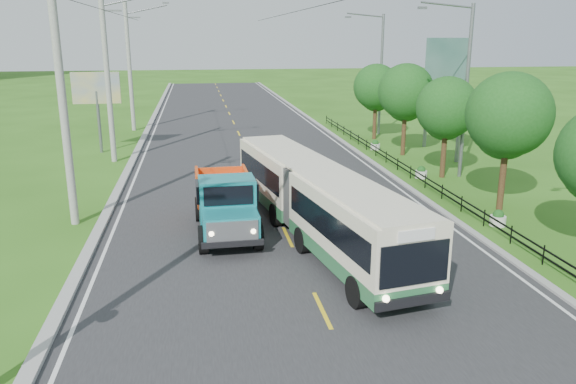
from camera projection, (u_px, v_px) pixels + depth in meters
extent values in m
plane|color=#2D5E16|center=(322.00, 311.00, 15.64)|extent=(240.00, 240.00, 0.00)
cube|color=#28282B|center=(251.00, 160.00, 34.65)|extent=(14.00, 120.00, 0.02)
cube|color=#9E9E99|center=(131.00, 163.00, 33.51)|extent=(0.40, 120.00, 0.15)
cube|color=#9E9E99|center=(363.00, 156.00, 35.75)|extent=(0.30, 120.00, 0.10)
cube|color=silver|center=(141.00, 164.00, 33.61)|extent=(0.12, 120.00, 0.00)
cube|color=silver|center=(355.00, 156.00, 35.68)|extent=(0.12, 120.00, 0.00)
cube|color=yellow|center=(322.00, 310.00, 15.63)|extent=(0.12, 2.20, 0.00)
cube|color=black|center=(411.00, 173.00, 30.11)|extent=(0.04, 40.00, 0.60)
cylinder|color=gray|center=(62.00, 100.00, 21.57)|extent=(0.32, 0.32, 10.00)
cylinder|color=gray|center=(108.00, 78.00, 32.98)|extent=(0.32, 0.32, 10.00)
cube|color=slate|center=(111.00, 11.00, 32.04)|extent=(1.20, 0.10, 0.10)
cylinder|color=gray|center=(130.00, 68.00, 44.39)|extent=(0.32, 0.32, 10.00)
cube|color=slate|center=(132.00, 17.00, 43.45)|extent=(1.20, 0.10, 0.10)
cube|color=slate|center=(166.00, 3.00, 43.56)|extent=(0.50, 0.18, 0.12)
cylinder|color=#382314|center=(503.00, 173.00, 24.32)|extent=(0.28, 0.28, 3.36)
sphere|color=#184E16|center=(509.00, 114.00, 23.64)|extent=(3.60, 3.60, 3.60)
sphere|color=#184E16|center=(505.00, 129.00, 24.34)|extent=(2.64, 2.64, 2.64)
cylinder|color=#382314|center=(444.00, 150.00, 30.07)|extent=(0.28, 0.28, 3.02)
sphere|color=#184E16|center=(447.00, 107.00, 29.46)|extent=(3.24, 3.24, 3.24)
sphere|color=#184E16|center=(446.00, 118.00, 30.14)|extent=(2.38, 2.38, 2.38)
cylinder|color=#382314|center=(404.00, 130.00, 35.74)|extent=(0.28, 0.28, 3.25)
sphere|color=#184E16|center=(406.00, 91.00, 35.09)|extent=(3.48, 3.48, 3.48)
sphere|color=#184E16|center=(406.00, 102.00, 35.78)|extent=(2.55, 2.55, 2.55)
cylinder|color=#382314|center=(375.00, 118.00, 41.47)|extent=(0.28, 0.28, 3.08)
sphere|color=#184E16|center=(376.00, 87.00, 40.85)|extent=(3.30, 3.30, 3.30)
sphere|color=#184E16|center=(376.00, 95.00, 41.54)|extent=(2.42, 2.42, 2.42)
cylinder|color=slate|center=(466.00, 93.00, 29.42)|extent=(0.20, 0.20, 9.00)
cylinder|color=slate|center=(447.00, 5.00, 28.03)|extent=(2.80, 0.10, 0.34)
cube|color=slate|center=(422.00, 8.00, 27.87)|extent=(0.45, 0.16, 0.12)
cylinder|color=slate|center=(381.00, 76.00, 42.74)|extent=(0.20, 0.20, 9.00)
cylinder|color=slate|center=(365.00, 15.00, 41.34)|extent=(2.80, 0.10, 0.34)
cube|color=slate|center=(348.00, 17.00, 41.18)|extent=(0.45, 0.16, 0.12)
cylinder|color=silver|center=(498.00, 221.00, 22.63)|extent=(0.64, 0.64, 0.40)
sphere|color=#184E16|center=(498.00, 215.00, 22.56)|extent=(0.44, 0.44, 0.44)
cylinder|color=silver|center=(421.00, 174.00, 30.23)|extent=(0.64, 0.64, 0.40)
sphere|color=#184E16|center=(421.00, 170.00, 30.17)|extent=(0.44, 0.44, 0.44)
cylinder|color=silver|center=(375.00, 147.00, 37.84)|extent=(0.64, 0.64, 0.40)
sphere|color=#184E16|center=(375.00, 143.00, 37.77)|extent=(0.44, 0.44, 0.44)
cylinder|color=slate|center=(99.00, 122.00, 36.45)|extent=(0.20, 0.20, 4.00)
cube|color=yellow|center=(96.00, 88.00, 35.86)|extent=(3.00, 0.15, 2.00)
cylinder|color=slate|center=(460.00, 121.00, 33.52)|extent=(0.24, 0.24, 5.00)
cylinder|color=slate|center=(426.00, 111.00, 38.28)|extent=(0.24, 0.24, 5.00)
cube|color=#144C47|center=(446.00, 63.00, 35.02)|extent=(0.20, 6.00, 3.00)
cube|color=#29683C|center=(357.00, 253.00, 17.89)|extent=(3.34, 7.00, 0.49)
cube|color=#EEE3C2|center=(358.00, 220.00, 17.60)|extent=(3.34, 7.00, 1.73)
cube|color=black|center=(358.00, 219.00, 17.59)|extent=(3.28, 6.48, 0.85)
cube|color=#29683C|center=(283.00, 194.00, 24.63)|extent=(3.26, 6.56, 0.49)
cube|color=#EEE3C2|center=(283.00, 169.00, 24.34)|extent=(3.26, 6.56, 1.73)
cube|color=black|center=(283.00, 169.00, 24.33)|extent=(3.21, 6.04, 0.85)
cube|color=#4C4C4C|center=(313.00, 196.00, 21.13)|extent=(2.23, 1.24, 2.13)
cube|color=black|center=(415.00, 264.00, 14.56)|extent=(2.00, 0.39, 1.17)
cylinder|color=black|center=(356.00, 292.00, 15.72)|extent=(0.44, 0.97, 0.93)
cylinder|color=black|center=(419.00, 282.00, 16.36)|extent=(0.44, 0.97, 0.93)
cylinder|color=black|center=(302.00, 240.00, 19.73)|extent=(0.44, 0.97, 0.93)
cylinder|color=black|center=(354.00, 234.00, 20.36)|extent=(0.44, 0.97, 0.93)
cylinder|color=black|center=(276.00, 215.00, 22.50)|extent=(0.44, 0.97, 0.93)
cylinder|color=black|center=(322.00, 210.00, 23.14)|extent=(0.44, 0.97, 0.93)
cylinder|color=black|center=(249.00, 189.00, 26.26)|extent=(0.44, 0.97, 0.93)
cylinder|color=black|center=(290.00, 186.00, 26.89)|extent=(0.44, 0.97, 0.93)
cube|color=teal|center=(231.00, 226.00, 19.51)|extent=(1.96, 1.34, 0.92)
cube|color=teal|center=(227.00, 202.00, 20.70)|extent=(2.06, 1.52, 1.84)
cube|color=black|center=(227.00, 190.00, 20.57)|extent=(2.26, 1.25, 0.64)
cube|color=black|center=(226.00, 219.00, 21.63)|extent=(1.06, 5.54, 0.23)
cube|color=#E44015|center=(222.00, 185.00, 22.86)|extent=(2.18, 2.81, 1.20)
cylinder|color=black|center=(203.00, 240.00, 19.65)|extent=(0.35, 1.02, 1.01)
cylinder|color=black|center=(258.00, 236.00, 19.99)|extent=(0.35, 1.02, 1.01)
cylinder|color=black|center=(199.00, 209.00, 23.14)|extent=(0.35, 1.02, 1.01)
cylinder|color=black|center=(246.00, 206.00, 23.48)|extent=(0.35, 1.02, 1.01)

